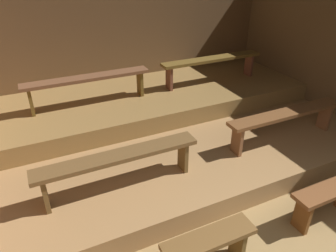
% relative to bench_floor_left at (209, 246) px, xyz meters
% --- Properties ---
extents(ground, '(6.15, 5.95, 0.08)m').
position_rel_bench_floor_left_xyz_m(ground, '(0.78, 1.44, -0.38)').
color(ground, '#9E7C4B').
extents(wall_back, '(6.15, 0.06, 2.46)m').
position_rel_bench_floor_left_xyz_m(wall_back, '(0.78, 4.04, 0.89)').
color(wall_back, brown).
rests_on(wall_back, ground).
extents(platform_lower, '(5.35, 3.52, 0.29)m').
position_rel_bench_floor_left_xyz_m(platform_lower, '(0.78, 2.25, -0.20)').
color(platform_lower, '#A67C4C').
rests_on(platform_lower, ground).
extents(platform_middle, '(5.35, 1.85, 0.29)m').
position_rel_bench_floor_left_xyz_m(platform_middle, '(0.78, 3.09, 0.09)').
color(platform_middle, olive).
rests_on(platform_middle, platform_lower).
extents(bench_floor_left, '(0.91, 0.25, 0.46)m').
position_rel_bench_floor_left_xyz_m(bench_floor_left, '(0.00, 0.00, 0.00)').
color(bench_floor_left, brown).
rests_on(bench_floor_left, ground).
extents(bench_floor_right, '(0.91, 0.25, 0.46)m').
position_rel_bench_floor_left_xyz_m(bench_floor_right, '(1.56, 0.00, 0.00)').
color(bench_floor_right, brown).
rests_on(bench_floor_right, ground).
extents(bench_lower_left, '(1.89, 0.25, 0.46)m').
position_rel_bench_floor_left_xyz_m(bench_lower_left, '(-0.46, 1.21, 0.33)').
color(bench_lower_left, brown).
rests_on(bench_lower_left, platform_lower).
extents(bench_lower_right, '(1.89, 0.25, 0.46)m').
position_rel_bench_floor_left_xyz_m(bench_lower_right, '(2.02, 1.21, 0.33)').
color(bench_lower_right, brown).
rests_on(bench_lower_right, platform_lower).
extents(bench_middle_left, '(1.97, 0.25, 0.46)m').
position_rel_bench_floor_left_xyz_m(bench_middle_left, '(-0.36, 3.06, 0.62)').
color(bench_middle_left, brown).
rests_on(bench_middle_left, platform_middle).
extents(bench_middle_right, '(1.97, 0.25, 0.46)m').
position_rel_bench_floor_left_xyz_m(bench_middle_right, '(1.92, 3.06, 0.62)').
color(bench_middle_right, brown).
rests_on(bench_middle_right, platform_middle).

